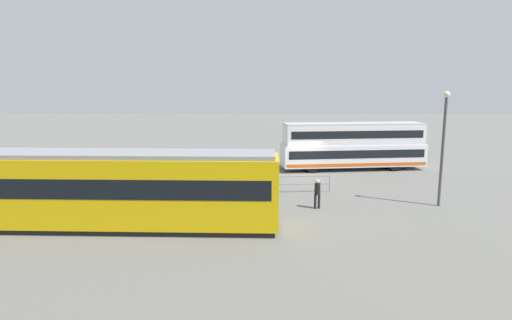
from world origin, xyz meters
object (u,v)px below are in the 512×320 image
at_px(pedestrian_near_railing, 252,174).
at_px(pedestrian_crossing, 317,192).
at_px(street_lamp, 443,139).
at_px(double_decker_bus, 353,146).
at_px(tram_yellow, 109,189).
at_px(info_sign, 186,169).

xyz_separation_m(pedestrian_near_railing, pedestrian_crossing, (-3.80, 4.49, -0.05)).
height_order(pedestrian_near_railing, street_lamp, street_lamp).
distance_m(pedestrian_crossing, street_lamp, 7.52).
relative_size(pedestrian_crossing, street_lamp, 0.26).
xyz_separation_m(double_decker_bus, tram_yellow, (14.21, 15.14, -0.06)).
xyz_separation_m(double_decker_bus, info_sign, (11.83, 8.79, -0.32)).
xyz_separation_m(double_decker_bus, pedestrian_near_railing, (7.85, 7.05, -0.95)).
bearing_deg(pedestrian_near_railing, double_decker_bus, -138.07).
relative_size(pedestrian_near_railing, info_sign, 0.73).
relative_size(tram_yellow, pedestrian_crossing, 9.74).
bearing_deg(double_decker_bus, tram_yellow, 46.81).
relative_size(tram_yellow, pedestrian_near_railing, 9.28).
xyz_separation_m(info_sign, street_lamp, (-14.71, 1.93, 2.15)).
height_order(tram_yellow, street_lamp, street_lamp).
bearing_deg(tram_yellow, info_sign, -110.52).
bearing_deg(pedestrian_near_railing, info_sign, 23.62).
bearing_deg(tram_yellow, double_decker_bus, -133.19).
bearing_deg(street_lamp, double_decker_bus, -75.00).
distance_m(double_decker_bus, street_lamp, 11.25).
xyz_separation_m(double_decker_bus, street_lamp, (-2.87, 10.72, 1.82)).
relative_size(tram_yellow, info_sign, 6.78).
bearing_deg(double_decker_bus, pedestrian_near_railing, 41.93).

